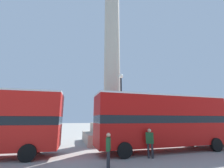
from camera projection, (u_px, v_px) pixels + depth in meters
ground_plane at (112, 142)px, 16.61m from camera, size 200.00×200.00×0.00m
monument_column at (112, 78)px, 18.31m from camera, size 6.09×6.09×22.23m
bus_c at (162, 120)px, 12.27m from camera, size 10.96×3.00×4.33m
equestrian_statue at (172, 126)px, 22.94m from camera, size 4.38×3.73×5.75m
street_lamp at (121, 104)px, 14.15m from camera, size 0.44×0.44×6.82m
pedestrian_near_lamp at (108, 148)px, 7.78m from camera, size 0.35×0.49×1.72m
pedestrian_by_plinth at (150, 141)px, 9.80m from camera, size 0.48×0.47×1.82m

